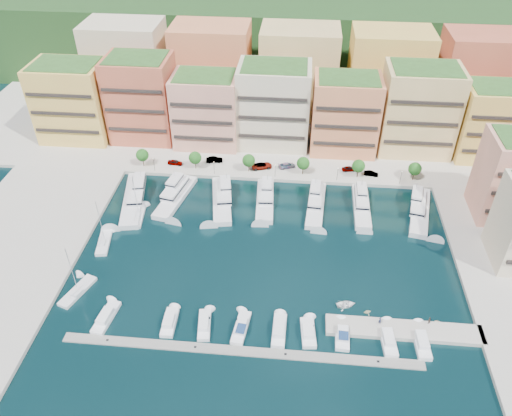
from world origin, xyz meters
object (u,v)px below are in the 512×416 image
object	(u,v)px
yacht_6	(420,209)
cruiser_2	(170,322)
cruiser_3	(204,325)
cruiser_8	(388,339)
yacht_1	(176,195)
person_1	(429,320)
yacht_5	(361,203)
tender_3	(438,322)
cruiser_6	(308,333)
lamppost_4	(401,175)
yacht_4	(316,202)
tender_1	(367,312)
lamppost_1	(214,166)
tree_3	(303,163)
person_0	(380,320)
lamppost_2	(275,169)
cruiser_9	(421,342)
cruiser_4	(241,328)
car_4	(349,169)
sailboat_0	(78,292)
car_1	(214,160)
tree_5	(415,169)
car_0	(175,162)
tree_2	(249,161)
tender_0	(346,304)
car_2	(262,166)
tree_4	(359,166)
lamppost_0	(154,163)
sailboat_1	(104,243)
cruiser_0	(106,318)
cruiser_5	(279,331)
lamppost_3	(338,172)
sailboat_2	(138,217)
car_5	(371,174)
yacht_3	(265,198)
yacht_2	(222,197)
cruiser_7	(342,335)
yacht_0	(134,196)

from	to	relation	value
yacht_6	cruiser_2	distance (m)	72.90
cruiser_3	cruiser_8	xyz separation A→B (m)	(37.51, -0.01, -0.00)
yacht_1	person_1	xyz separation A→B (m)	(62.10, -39.59, 0.74)
yacht_5	tender_3	distance (m)	41.31
cruiser_6	lamppost_4	bearing A→B (deg)	65.33
yacht_4	tender_1	world-z (taller)	yacht_4
lamppost_1	tender_3	distance (m)	74.87
tree_3	person_0	size ratio (longest dim) A/B	3.03
lamppost_2	cruiser_9	world-z (taller)	lamppost_2
lamppost_1	tree_3	bearing A→B (deg)	5.06
cruiser_4	car_4	world-z (taller)	car_4
cruiser_8	sailboat_0	size ratio (longest dim) A/B	0.67
lamppost_1	cruiser_6	world-z (taller)	lamppost_1
cruiser_4	cruiser_9	bearing A→B (deg)	0.02
cruiser_2	person_0	distance (m)	43.63
car_1	car_4	world-z (taller)	car_1
tree_5	sailboat_0	xyz separation A→B (m)	(-80.97, -51.32, -4.44)
cruiser_8	sailboat_0	world-z (taller)	sailboat_0
car_0	car_4	world-z (taller)	car_0
tree_2	cruiser_9	distance (m)	71.23
tender_0	car_2	size ratio (longest dim) A/B	0.69
cruiser_4	cruiser_3	bearing A→B (deg)	179.80
tree_3	car_0	world-z (taller)	tree_3
tree_3	yacht_1	xyz separation A→B (m)	(-34.99, -13.94, -3.65)
tender_1	lamppost_2	bearing A→B (deg)	5.44
tree_4	yacht_5	world-z (taller)	tree_4
car_4	cruiser_8	bearing A→B (deg)	174.13
lamppost_0	sailboat_1	xyz separation A→B (m)	(-4.63, -32.43, -3.52)
cruiser_0	cruiser_5	bearing A→B (deg)	0.01
tree_3	tree_5	xyz separation A→B (m)	(32.00, 0.00, 0.00)
lamppost_3	car_0	distance (m)	48.88
sailboat_1	sailboat_2	distance (m)	12.40
lamppost_3	car_1	xyz separation A→B (m)	(-37.02, 6.40, -2.00)
cruiser_5	car_5	size ratio (longest dim) A/B	2.03
tender_1	car_2	size ratio (longest dim) A/B	0.28
yacht_3	tree_2	bearing A→B (deg)	114.38
car_2	tree_3	bearing A→B (deg)	-116.43
cruiser_3	cruiser_4	bearing A→B (deg)	-0.20
tender_3	car_2	size ratio (longest dim) A/B	0.23
lamppost_3	yacht_5	xyz separation A→B (m)	(6.26, -11.05, -2.62)
yacht_2	cruiser_6	size ratio (longest dim) A/B	2.81
lamppost_1	yacht_6	xyz separation A→B (m)	(57.74, -11.89, -2.62)
tree_5	cruiser_8	world-z (taller)	tree_5
tender_3	person_0	size ratio (longest dim) A/B	0.76
cruiser_3	sailboat_1	distance (m)	37.64
sailboat_2	car_0	distance (m)	25.65
tree_2	lamppost_0	size ratio (longest dim) A/B	1.35
cruiser_7	sailboat_2	distance (m)	62.69
yacht_0	yacht_5	distance (m)	62.68
sailboat_0	cruiser_4	bearing A→B (deg)	-10.26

